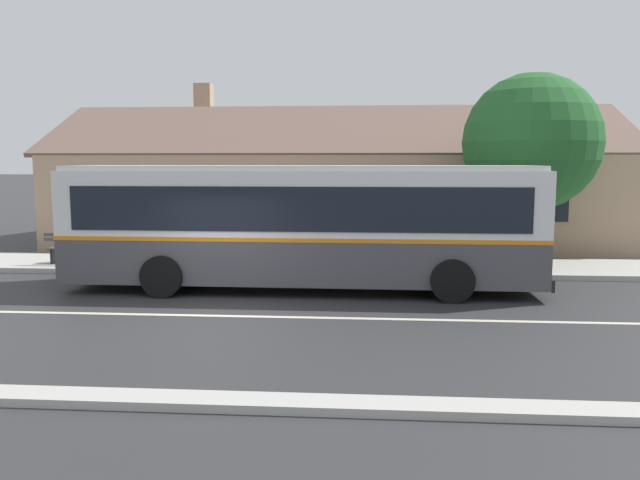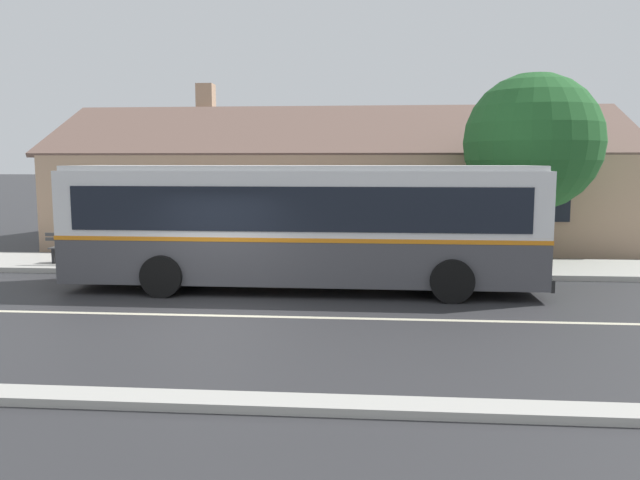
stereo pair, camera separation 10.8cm
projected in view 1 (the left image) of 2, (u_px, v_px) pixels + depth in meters
The scene contains 9 objects.
ground_plane at pixel (203, 316), 12.94m from camera, with size 300.00×300.00×0.00m, color #2D2D30.
sidewalk_far at pixel (255, 265), 18.86m from camera, with size 60.00×3.00×0.15m, color #ADAAA3.
curb_near at pixel (109, 399), 8.23m from camera, with size 60.00×0.50×0.12m, color #ADAAA3.
lane_divider_stripe at pixel (203, 315), 12.94m from camera, with size 60.00×0.16×0.01m, color beige.
community_building at pixel (337, 195), 25.54m from camera, with size 21.39×9.21×6.46m.
transit_bus at pixel (302, 223), 15.47m from camera, with size 11.63×2.83×3.09m.
bench_by_building at pixel (75, 250), 18.65m from camera, with size 1.62×0.51×0.94m.
bench_down_street at pixel (215, 250), 18.52m from camera, with size 1.65×0.51×0.94m.
street_tree_primary at pixel (534, 146), 18.79m from camera, with size 4.14×4.14×5.83m.
Camera 1 is at (3.38, -12.42, 3.16)m, focal length 35.00 mm.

